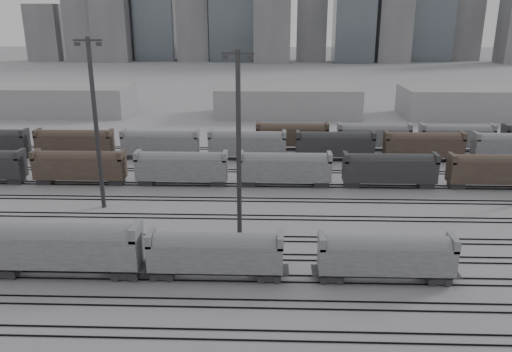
{
  "coord_description": "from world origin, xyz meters",
  "views": [
    {
      "loc": [
        5.9,
        -46.17,
        26.45
      ],
      "look_at": [
        3.52,
        24.57,
        4.0
      ],
      "focal_mm": 35.0,
      "sensor_mm": 36.0,
      "label": 1
    }
  ],
  "objects_px": {
    "hopper_car_b": "(215,251)",
    "hopper_car_c": "(386,254)",
    "hopper_car_a": "(63,245)",
    "light_mast_c": "(239,142)"
  },
  "relations": [
    {
      "from": "hopper_car_b",
      "to": "hopper_car_c",
      "type": "bearing_deg",
      "value": -0.0
    },
    {
      "from": "hopper_car_a",
      "to": "hopper_car_c",
      "type": "height_order",
      "value": "hopper_car_a"
    },
    {
      "from": "hopper_car_a",
      "to": "hopper_car_b",
      "type": "distance_m",
      "value": 16.1
    },
    {
      "from": "hopper_car_a",
      "to": "hopper_car_b",
      "type": "height_order",
      "value": "hopper_car_a"
    },
    {
      "from": "hopper_car_c",
      "to": "light_mast_c",
      "type": "bearing_deg",
      "value": 145.6
    },
    {
      "from": "hopper_car_b",
      "to": "hopper_car_c",
      "type": "distance_m",
      "value": 17.75
    },
    {
      "from": "hopper_car_c",
      "to": "hopper_car_b",
      "type": "bearing_deg",
      "value": 180.0
    },
    {
      "from": "hopper_car_c",
      "to": "light_mast_c",
      "type": "height_order",
      "value": "light_mast_c"
    },
    {
      "from": "hopper_car_b",
      "to": "hopper_car_c",
      "type": "height_order",
      "value": "hopper_car_b"
    },
    {
      "from": "hopper_car_a",
      "to": "hopper_car_c",
      "type": "xyz_separation_m",
      "value": [
        33.84,
        -0.0,
        -0.53
      ]
    }
  ]
}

